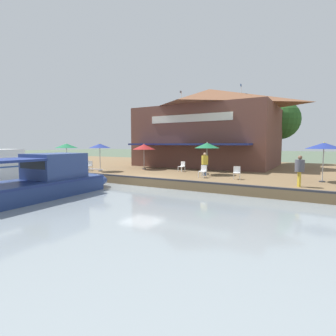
# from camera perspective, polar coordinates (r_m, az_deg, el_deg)

# --- Properties ---
(ground_plane) EXTENTS (220.00, 220.00, 0.00)m
(ground_plane) POSITION_cam_1_polar(r_m,az_deg,el_deg) (17.82, -5.71, -4.20)
(ground_plane) COLOR #4C5B47
(quay_deck) EXTENTS (22.00, 56.00, 0.60)m
(quay_deck) POSITION_cam_1_polar(r_m,az_deg,el_deg) (27.39, 7.89, -0.30)
(quay_deck) COLOR brown
(quay_deck) RESTS_ON ground
(quay_edge_fender) EXTENTS (0.20, 50.40, 0.10)m
(quay_edge_fender) POSITION_cam_1_polar(r_m,az_deg,el_deg) (17.81, -5.54, -2.10)
(quay_edge_fender) COLOR #2D2D33
(quay_edge_fender) RESTS_ON quay_deck
(waterfront_restaurant) EXTENTS (12.03, 14.38, 8.40)m
(waterfront_restaurant) POSITION_cam_1_polar(r_m,az_deg,el_deg) (29.32, 8.91, 8.84)
(waterfront_restaurant) COLOR brown
(waterfront_restaurant) RESTS_ON quay_deck
(patio_umbrella_near_quay_edge) EXTENTS (1.91, 1.91, 2.45)m
(patio_umbrella_near_quay_edge) POSITION_cam_1_polar(r_m,az_deg,el_deg) (20.18, 8.49, 4.85)
(patio_umbrella_near_quay_edge) COLOR #B7B7B7
(patio_umbrella_near_quay_edge) RESTS_ON quay_deck
(patio_umbrella_mid_patio_right) EXTENTS (1.86, 1.86, 2.39)m
(patio_umbrella_mid_patio_right) POSITION_cam_1_polar(r_m,az_deg,el_deg) (23.01, -14.63, 4.67)
(patio_umbrella_mid_patio_right) COLOR #B7B7B7
(patio_umbrella_mid_patio_right) RESTS_ON quay_deck
(patio_umbrella_far_corner) EXTENTS (2.10, 2.10, 2.34)m
(patio_umbrella_far_corner) POSITION_cam_1_polar(r_m,az_deg,el_deg) (24.25, -5.26, 4.60)
(patio_umbrella_far_corner) COLOR #B7B7B7
(patio_umbrella_far_corner) RESTS_ON quay_deck
(patio_umbrella_by_entrance) EXTENTS (2.04, 2.04, 2.40)m
(patio_umbrella_by_entrance) POSITION_cam_1_polar(r_m,az_deg,el_deg) (25.22, -21.25, 4.52)
(patio_umbrella_by_entrance) COLOR #B7B7B7
(patio_umbrella_by_entrance) RESTS_ON quay_deck
(patio_umbrella_back_row) EXTENTS (2.09, 2.09, 2.44)m
(patio_umbrella_back_row) POSITION_cam_1_polar(r_m,az_deg,el_deg) (18.46, 30.83, 4.16)
(patio_umbrella_back_row) COLOR #B7B7B7
(patio_umbrella_back_row) RESTS_ON quay_deck
(cafe_chair_mid_patio) EXTENTS (0.55, 0.55, 0.85)m
(cafe_chair_mid_patio) POSITION_cam_1_polar(r_m,az_deg,el_deg) (23.79, -16.74, 0.57)
(cafe_chair_mid_patio) COLOR white
(cafe_chair_mid_patio) RESTS_ON quay_deck
(cafe_chair_facing_river) EXTENTS (0.53, 0.53, 0.85)m
(cafe_chair_facing_river) POSITION_cam_1_polar(r_m,az_deg,el_deg) (22.13, 3.07, 0.46)
(cafe_chair_facing_river) COLOR white
(cafe_chair_facing_river) RESTS_ON quay_deck
(cafe_chair_under_first_umbrella) EXTENTS (0.49, 0.49, 0.85)m
(cafe_chair_under_first_umbrella) POSITION_cam_1_polar(r_m,az_deg,el_deg) (18.27, 7.60, -0.59)
(cafe_chair_under_first_umbrella) COLOR white
(cafe_chair_under_first_umbrella) RESTS_ON quay_deck
(cafe_chair_beside_entrance) EXTENTS (0.55, 0.55, 0.85)m
(cafe_chair_beside_entrance) POSITION_cam_1_polar(r_m,az_deg,el_deg) (17.85, 14.75, -0.85)
(cafe_chair_beside_entrance) COLOR white
(cafe_chair_beside_entrance) RESTS_ON quay_deck
(person_mid_patio) EXTENTS (0.48, 0.48, 1.70)m
(person_mid_patio) POSITION_cam_1_polar(r_m,az_deg,el_deg) (19.32, 8.02, 1.48)
(person_mid_patio) COLOR #2D5193
(person_mid_patio) RESTS_ON quay_deck
(person_at_quay_edge) EXTENTS (0.48, 0.48, 1.70)m
(person_at_quay_edge) POSITION_cam_1_polar(r_m,az_deg,el_deg) (15.80, 26.74, 0.16)
(person_at_quay_edge) COLOR gold
(person_at_quay_edge) RESTS_ON quay_deck
(motorboat_outer_channel) EXTENTS (8.81, 3.26, 2.31)m
(motorboat_outer_channel) POSITION_cam_1_polar(r_m,az_deg,el_deg) (16.09, -24.38, -2.52)
(motorboat_outer_channel) COLOR navy
(motorboat_outer_channel) RESTS_ON river_water
(tree_downstream_bank) EXTENTS (3.49, 3.32, 5.52)m
(tree_downstream_bank) POSITION_cam_1_polar(r_m,az_deg,el_deg) (37.05, 5.68, 7.41)
(tree_downstream_bank) COLOR brown
(tree_downstream_bank) RESTS_ON quay_deck
(tree_behind_restaurant) EXTENTS (4.85, 4.62, 7.50)m
(tree_behind_restaurant) POSITION_cam_1_polar(r_m,az_deg,el_deg) (34.07, 22.85, 9.43)
(tree_behind_restaurant) COLOR brown
(tree_behind_restaurant) RESTS_ON quay_deck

